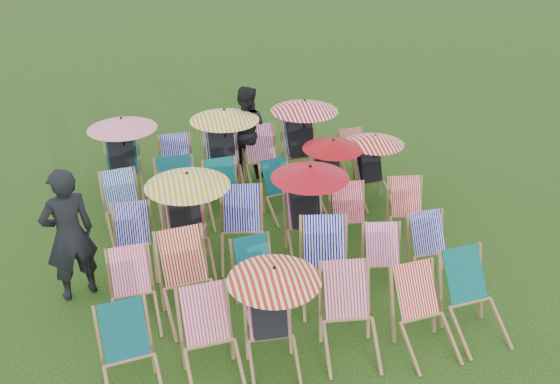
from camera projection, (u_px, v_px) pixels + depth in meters
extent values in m
plane|color=black|center=(273.00, 256.00, 9.19)|extent=(100.00, 100.00, 0.00)
cube|color=#09612C|center=(124.00, 330.00, 6.74)|extent=(0.52, 0.42, 0.57)
cube|color=#E02C5D|center=(205.00, 314.00, 6.95)|extent=(0.53, 0.41, 0.60)
cube|color=#EC2F92|center=(268.00, 311.00, 7.09)|extent=(0.47, 0.36, 0.54)
cube|color=black|center=(269.00, 313.00, 7.05)|extent=(0.40, 0.41, 0.57)
sphere|color=tan|center=(267.00, 287.00, 6.99)|extent=(0.20, 0.20, 0.20)
cylinder|color=black|center=(274.00, 297.00, 6.91)|extent=(0.03, 0.03, 0.67)
cone|color=red|center=(274.00, 274.00, 6.77)|extent=(1.05, 1.05, 0.16)
cube|color=#CE2956|center=(346.00, 290.00, 7.32)|extent=(0.56, 0.44, 0.61)
cube|color=red|center=(416.00, 290.00, 7.37)|extent=(0.52, 0.41, 0.58)
cube|color=#0A712B|center=(465.00, 275.00, 7.60)|extent=(0.54, 0.42, 0.60)
cube|color=#F7316E|center=(130.00, 270.00, 7.80)|extent=(0.48, 0.37, 0.55)
cube|color=red|center=(182.00, 256.00, 7.90)|extent=(0.59, 0.47, 0.64)
cube|color=#0B7445|center=(253.00, 259.00, 8.04)|extent=(0.49, 0.39, 0.54)
cube|color=#070796|center=(324.00, 242.00, 8.20)|extent=(0.60, 0.49, 0.64)
cube|color=#F33096|center=(382.00, 244.00, 8.38)|extent=(0.49, 0.40, 0.53)
cube|color=#1307A2|center=(428.00, 233.00, 8.61)|extent=(0.46, 0.34, 0.54)
cube|color=#0E0799|center=(132.00, 224.00, 8.81)|extent=(0.46, 0.34, 0.55)
cube|color=#D22A64|center=(185.00, 217.00, 8.86)|extent=(0.53, 0.40, 0.61)
cube|color=black|center=(185.00, 218.00, 8.81)|extent=(0.45, 0.46, 0.64)
sphere|color=tan|center=(182.00, 194.00, 8.75)|extent=(0.23, 0.23, 0.23)
cylinder|color=black|center=(189.00, 202.00, 8.66)|extent=(0.03, 0.03, 0.75)
cone|color=#DBB30B|center=(187.00, 179.00, 8.50)|extent=(1.18, 1.18, 0.18)
cube|color=#0809AB|center=(242.00, 208.00, 9.05)|extent=(0.58, 0.46, 0.62)
cube|color=#E02C88|center=(304.00, 206.00, 9.20)|extent=(0.51, 0.38, 0.58)
cube|color=black|center=(305.00, 208.00, 9.15)|extent=(0.43, 0.44, 0.61)
sphere|color=tan|center=(303.00, 185.00, 9.10)|extent=(0.21, 0.21, 0.21)
cylinder|color=black|center=(310.00, 192.00, 9.00)|extent=(0.03, 0.03, 0.72)
cone|color=#AC0916|center=(310.00, 172.00, 8.85)|extent=(1.13, 1.13, 0.17)
cube|color=#F2082E|center=(348.00, 202.00, 9.37)|extent=(0.49, 0.38, 0.55)
cube|color=red|center=(406.00, 196.00, 9.57)|extent=(0.51, 0.40, 0.55)
cube|color=navy|center=(120.00, 190.00, 9.70)|extent=(0.53, 0.42, 0.57)
cube|color=#0A6F25|center=(176.00, 179.00, 9.89)|extent=(0.55, 0.41, 0.63)
cube|color=#096832|center=(221.00, 177.00, 10.12)|extent=(0.50, 0.38, 0.56)
cube|color=#0B752D|center=(277.00, 177.00, 10.23)|extent=(0.50, 0.41, 0.53)
cube|color=#0F0794|center=(327.00, 172.00, 10.39)|extent=(0.49, 0.40, 0.52)
cube|color=black|center=(328.00, 173.00, 10.36)|extent=(0.43, 0.44, 0.54)
sphere|color=tan|center=(326.00, 156.00, 10.30)|extent=(0.19, 0.19, 0.19)
cylinder|color=black|center=(332.00, 161.00, 10.24)|extent=(0.03, 0.03, 0.64)
cone|color=#A3090E|center=(333.00, 144.00, 10.10)|extent=(1.00, 1.00, 0.15)
cube|color=#ED2F8D|center=(368.00, 166.00, 10.63)|extent=(0.45, 0.34, 0.51)
cube|color=black|center=(369.00, 167.00, 10.60)|extent=(0.38, 0.39, 0.53)
sphere|color=tan|center=(368.00, 150.00, 10.54)|extent=(0.19, 0.19, 0.19)
cylinder|color=black|center=(374.00, 155.00, 10.47)|extent=(0.03, 0.03, 0.62)
cone|color=red|center=(375.00, 139.00, 10.34)|extent=(0.98, 0.98, 0.15)
cube|color=#0B7647|center=(122.00, 155.00, 10.78)|extent=(0.51, 0.38, 0.60)
cube|color=black|center=(122.00, 157.00, 10.73)|extent=(0.42, 0.44, 0.63)
sphere|color=tan|center=(120.00, 136.00, 10.67)|extent=(0.22, 0.22, 0.22)
cylinder|color=black|center=(124.00, 142.00, 10.58)|extent=(0.03, 0.03, 0.74)
cone|color=pink|center=(122.00, 123.00, 10.43)|extent=(1.16, 1.16, 0.18)
cube|color=#0E08A9|center=(176.00, 152.00, 10.95)|extent=(0.51, 0.38, 0.59)
cube|color=#110796|center=(221.00, 147.00, 11.04)|extent=(0.53, 0.39, 0.62)
cube|color=black|center=(222.00, 148.00, 11.00)|extent=(0.44, 0.45, 0.65)
sphere|color=tan|center=(220.00, 128.00, 10.93)|extent=(0.23, 0.23, 0.23)
cylinder|color=black|center=(225.00, 134.00, 10.84)|extent=(0.03, 0.03, 0.76)
cone|color=orange|center=(224.00, 115.00, 10.68)|extent=(1.20, 1.20, 0.19)
cube|color=#D62A84|center=(260.00, 143.00, 11.20)|extent=(0.54, 0.40, 0.62)
cube|color=#071699|center=(299.00, 138.00, 11.40)|extent=(0.54, 0.41, 0.63)
cube|color=black|center=(300.00, 139.00, 11.36)|extent=(0.46, 0.47, 0.66)
sphere|color=tan|center=(298.00, 119.00, 11.29)|extent=(0.23, 0.23, 0.23)
cylinder|color=black|center=(304.00, 124.00, 11.20)|extent=(0.03, 0.03, 0.77)
cone|color=red|center=(305.00, 106.00, 11.04)|extent=(1.22, 1.22, 0.19)
cube|color=red|center=(352.00, 144.00, 11.51)|extent=(0.44, 0.33, 0.51)
imported|color=black|center=(69.00, 235.00, 7.95)|extent=(0.79, 0.66, 1.85)
imported|color=black|center=(246.00, 131.00, 11.32)|extent=(1.03, 0.96, 1.69)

